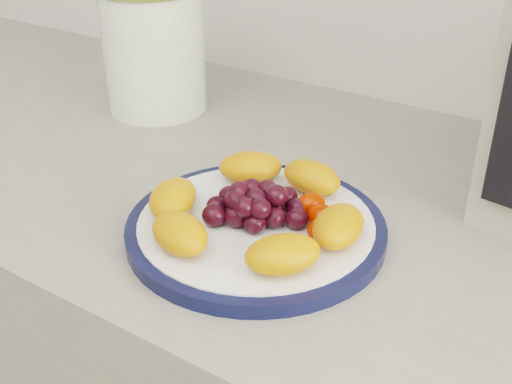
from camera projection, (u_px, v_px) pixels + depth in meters
The scene contains 4 objects.
plate_rim at pixel (256, 228), 0.65m from camera, with size 0.26×0.26×0.01m, color #0D1335.
plate_face at pixel (256, 228), 0.65m from camera, with size 0.24×0.24×0.02m, color white.
canister at pixel (154, 52), 0.91m from camera, with size 0.14×0.14×0.17m, color #4A711F.
fruit_plate at pixel (261, 207), 0.64m from camera, with size 0.23×0.23×0.04m.
Camera 1 is at (0.26, 0.62, 1.26)m, focal length 45.00 mm.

